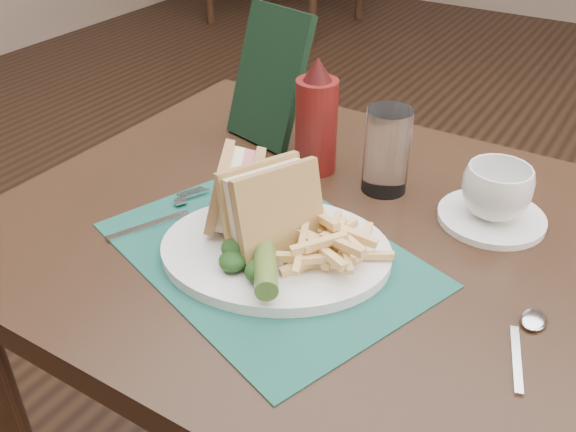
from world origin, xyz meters
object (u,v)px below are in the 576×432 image
(drinking_glass, at_px, (387,151))
(check_presenter, at_px, (269,77))
(table_main, at_px, (316,404))
(sandwich_half_b, at_px, (263,198))
(sandwich_half_a, at_px, (220,190))
(coffee_cup, at_px, (497,192))
(ketchup_bottle, at_px, (316,116))
(plate, at_px, (276,251))
(placemat, at_px, (266,254))
(saucer, at_px, (491,218))

(drinking_glass, height_order, check_presenter, check_presenter)
(table_main, xyz_separation_m, sandwich_half_b, (-0.04, -0.09, 0.45))
(sandwich_half_a, xyz_separation_m, drinking_glass, (0.14, 0.23, -0.00))
(coffee_cup, xyz_separation_m, drinking_glass, (-0.17, 0.00, 0.02))
(sandwich_half_a, relative_size, drinking_glass, 0.77)
(sandwich_half_b, xyz_separation_m, check_presenter, (-0.18, 0.28, 0.04))
(sandwich_half_b, bearing_deg, ketchup_bottle, 128.62)
(sandwich_half_a, bearing_deg, sandwich_half_b, -27.17)
(plate, bearing_deg, check_presenter, 101.97)
(check_presenter, bearing_deg, placemat, -43.96)
(placemat, xyz_separation_m, sandwich_half_b, (-0.01, 0.01, 0.07))
(table_main, height_order, sandwich_half_b, sandwich_half_b)
(table_main, height_order, sandwich_half_a, sandwich_half_a)
(sandwich_half_b, relative_size, drinking_glass, 0.90)
(plate, height_order, sandwich_half_a, sandwich_half_a)
(saucer, bearing_deg, check_presenter, 171.81)
(plate, xyz_separation_m, coffee_cup, (0.21, 0.23, 0.04))
(sandwich_half_a, relative_size, ketchup_bottle, 0.54)
(table_main, xyz_separation_m, placemat, (-0.03, -0.10, 0.38))
(sandwich_half_b, height_order, check_presenter, check_presenter)
(table_main, height_order, drinking_glass, drinking_glass)
(placemat, distance_m, drinking_glass, 0.25)
(placemat, height_order, plate, plate)
(sandwich_half_a, bearing_deg, check_presenter, 81.21)
(sandwich_half_a, distance_m, saucer, 0.38)
(ketchup_bottle, bearing_deg, sandwich_half_a, -94.52)
(placemat, xyz_separation_m, ketchup_bottle, (-0.06, 0.24, 0.09))
(saucer, relative_size, ketchup_bottle, 0.81)
(plate, relative_size, saucer, 2.00)
(drinking_glass, bearing_deg, saucer, -0.23)
(placemat, height_order, coffee_cup, coffee_cup)
(plate, distance_m, saucer, 0.32)
(plate, height_order, coffee_cup, coffee_cup)
(plate, bearing_deg, sandwich_half_a, 151.95)
(coffee_cup, relative_size, ketchup_bottle, 0.51)
(table_main, relative_size, sandwich_half_a, 8.97)
(saucer, bearing_deg, sandwich_half_a, -143.60)
(placemat, relative_size, check_presenter, 1.80)
(drinking_glass, bearing_deg, table_main, -103.54)
(ketchup_bottle, bearing_deg, check_presenter, 154.64)
(table_main, relative_size, coffee_cup, 9.42)
(table_main, bearing_deg, check_presenter, 137.97)
(placemat, height_order, check_presenter, check_presenter)
(placemat, xyz_separation_m, coffee_cup, (0.23, 0.24, 0.05))
(table_main, relative_size, sandwich_half_b, 7.73)
(drinking_glass, distance_m, check_presenter, 0.26)
(coffee_cup, bearing_deg, placemat, -133.72)
(coffee_cup, relative_size, check_presenter, 0.42)
(drinking_glass, bearing_deg, sandwich_half_a, -121.43)
(table_main, distance_m, sandwich_half_a, 0.46)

